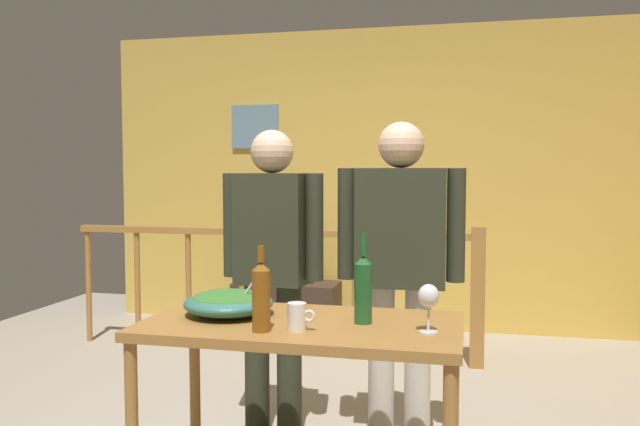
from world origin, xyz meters
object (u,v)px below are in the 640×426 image
at_px(stair_railing, 326,275).
at_px(person_standing_left, 273,259).
at_px(salad_bowl, 229,302).
at_px(framed_picture, 255,127).
at_px(serving_table, 301,343).
at_px(person_standing_right, 400,256).
at_px(tv_console, 287,306).
at_px(flat_screen_tv, 286,257).
at_px(wine_bottle_amber, 261,295).
at_px(mug_white, 297,317).
at_px(wine_glass, 429,298).
at_px(wine_bottle_green, 363,288).

bearing_deg(stair_railing, person_standing_left, -88.37).
relative_size(stair_railing, salad_bowl, 8.37).
height_order(framed_picture, serving_table, framed_picture).
bearing_deg(person_standing_right, stair_railing, -67.54).
distance_m(tv_console, person_standing_left, 2.33).
height_order(tv_console, flat_screen_tv, flat_screen_tv).
height_order(tv_console, person_standing_right, person_standing_right).
bearing_deg(wine_bottle_amber, tv_console, 104.33).
xyz_separation_m(stair_railing, person_standing_left, (0.04, -1.44, 0.32)).
xyz_separation_m(tv_console, salad_bowl, (0.54, -2.77, 0.63)).
xyz_separation_m(person_standing_left, person_standing_right, (0.66, 0.00, 0.04)).
bearing_deg(person_standing_left, mug_white, 116.94).
height_order(stair_railing, person_standing_left, person_standing_left).
bearing_deg(framed_picture, serving_table, -68.00).
height_order(tv_console, serving_table, serving_table).
bearing_deg(person_standing_right, flat_screen_tv, -63.76).
height_order(stair_railing, serving_table, stair_railing).
bearing_deg(wine_glass, stair_railing, 112.10).
bearing_deg(tv_console, person_standing_left, -75.76).
bearing_deg(serving_table, salad_bowl, 172.53).
bearing_deg(serving_table, wine_glass, -7.44).
bearing_deg(person_standing_left, framed_picture, -65.82).
xyz_separation_m(framed_picture, tv_console, (0.38, -0.29, -1.58)).
distance_m(flat_screen_tv, mug_white, 3.06).
bearing_deg(flat_screen_tv, person_standing_right, -60.33).
xyz_separation_m(serving_table, wine_glass, (0.51, -0.07, 0.22)).
relative_size(salad_bowl, mug_white, 3.46).
distance_m(person_standing_left, person_standing_right, 0.66).
height_order(stair_railing, wine_glass, stair_railing).
distance_m(framed_picture, wine_bottle_amber, 3.59).
relative_size(stair_railing, wine_glass, 17.08).
relative_size(tv_console, wine_bottle_amber, 2.74).
distance_m(stair_railing, flat_screen_tv, 0.84).
height_order(stair_railing, wine_bottle_green, wine_bottle_green).
bearing_deg(person_standing_left, flat_screen_tv, -72.12).
xyz_separation_m(mug_white, person_standing_left, (-0.35, 0.81, 0.10)).
bearing_deg(person_standing_left, tv_console, -72.32).
xyz_separation_m(tv_console, person_standing_left, (0.54, -2.14, 0.73)).
distance_m(wine_glass, person_standing_left, 1.12).
distance_m(framed_picture, salad_bowl, 3.33).
xyz_separation_m(serving_table, wine_bottle_green, (0.25, 0.03, 0.23)).
distance_m(stair_railing, mug_white, 2.30).
xyz_separation_m(stair_railing, serving_table, (0.37, -2.11, 0.08)).
xyz_separation_m(wine_bottle_green, wine_bottle_amber, (-0.36, -0.22, -0.01)).
bearing_deg(wine_glass, framed_picture, 119.13).
relative_size(framed_picture, mug_white, 4.02).
bearing_deg(salad_bowl, flat_screen_tv, 101.24).
bearing_deg(person_standing_left, wine_bottle_amber, 107.98).
xyz_separation_m(flat_screen_tv, salad_bowl, (0.54, -2.73, 0.19)).
height_order(tv_console, wine_glass, wine_glass).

